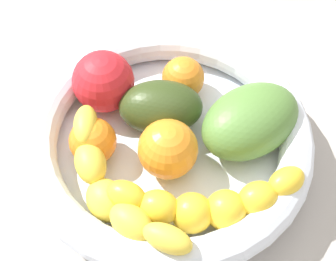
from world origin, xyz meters
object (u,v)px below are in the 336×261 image
(tomato_red, at_px, (103,82))
(mango_green, at_px, (250,121))
(orange_front, at_px, (183,78))
(orange_mid_left, at_px, (93,141))
(orange_mid_right, at_px, (168,149))
(banana_draped_right, at_px, (112,191))
(fruit_bowl, at_px, (168,141))
(avocado_dark, at_px, (161,107))
(banana_draped_left, at_px, (208,204))

(tomato_red, xyz_separation_m, mango_green, (-0.14, -0.09, -0.00))
(orange_front, xyz_separation_m, mango_green, (-0.10, -0.01, 0.01))
(orange_mid_left, xyz_separation_m, tomato_red, (0.05, -0.05, 0.01))
(mango_green, bearing_deg, orange_mid_right, 73.59)
(orange_mid_left, bearing_deg, orange_mid_right, -138.09)
(orange_front, height_order, tomato_red, tomato_red)
(banana_draped_right, bearing_deg, fruit_bowl, -74.90)
(fruit_bowl, bearing_deg, orange_mid_right, 141.81)
(banana_draped_right, bearing_deg, orange_mid_right, -86.71)
(fruit_bowl, height_order, avocado_dark, avocado_dark)
(tomato_red, bearing_deg, orange_mid_left, 136.85)
(fruit_bowl, bearing_deg, banana_draped_right, 105.10)
(orange_front, bearing_deg, tomato_red, 61.03)
(fruit_bowl, height_order, orange_front, orange_front)
(fruit_bowl, xyz_separation_m, orange_mid_right, (-0.02, 0.02, 0.02))
(fruit_bowl, xyz_separation_m, banana_draped_left, (-0.09, 0.02, 0.02))
(banana_draped_right, distance_m, avocado_dark, 0.12)
(orange_mid_left, bearing_deg, banana_draped_right, 164.12)
(fruit_bowl, distance_m, orange_mid_right, 0.03)
(banana_draped_right, distance_m, orange_mid_right, 0.07)
(orange_front, height_order, orange_mid_left, orange_mid_left)
(orange_front, relative_size, mango_green, 0.43)
(avocado_dark, bearing_deg, tomato_red, 26.21)
(orange_mid_right, bearing_deg, orange_front, -47.77)
(tomato_red, bearing_deg, banana_draped_left, 178.88)
(orange_mid_left, distance_m, mango_green, 0.17)
(avocado_dark, bearing_deg, mango_green, -141.01)
(orange_mid_right, xyz_separation_m, mango_green, (-0.03, -0.09, 0.00))
(fruit_bowl, height_order, banana_draped_right, banana_draped_right)
(avocado_dark, height_order, tomato_red, tomato_red)
(banana_draped_right, relative_size, orange_mid_right, 3.25)
(fruit_bowl, relative_size, orange_mid_right, 4.96)
(banana_draped_right, height_order, orange_mid_right, orange_mid_right)
(banana_draped_left, height_order, orange_front, same)
(avocado_dark, relative_size, mango_green, 0.81)
(orange_mid_left, distance_m, avocado_dark, 0.08)
(avocado_dark, height_order, mango_green, mango_green)
(banana_draped_right, xyz_separation_m, orange_mid_left, (0.06, -0.02, -0.01))
(banana_draped_left, height_order, banana_draped_right, banana_draped_right)
(banana_draped_left, xyz_separation_m, avocado_dark, (0.12, -0.04, 0.00))
(banana_draped_left, distance_m, orange_mid_right, 0.07)
(mango_green, bearing_deg, banana_draped_left, 114.76)
(banana_draped_right, xyz_separation_m, orange_mid_right, (0.00, -0.07, 0.00))
(banana_draped_left, xyz_separation_m, mango_green, (0.05, -0.10, 0.00))
(banana_draped_right, relative_size, mango_green, 1.77)
(banana_draped_right, relative_size, orange_mid_left, 4.03)
(banana_draped_left, distance_m, orange_mid_left, 0.14)
(banana_draped_right, height_order, avocado_dark, avocado_dark)
(orange_front, xyz_separation_m, avocado_dark, (-0.02, 0.05, 0.00))
(banana_draped_left, relative_size, tomato_red, 2.48)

